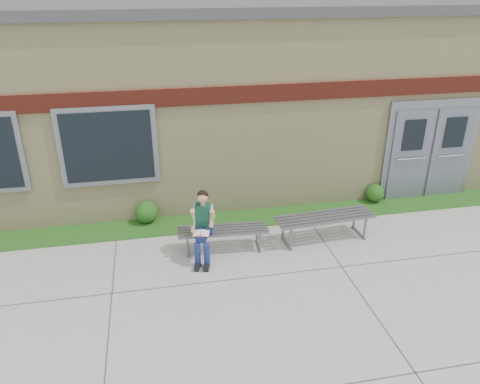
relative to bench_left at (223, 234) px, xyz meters
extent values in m
plane|color=#9E9E99|center=(0.99, -1.50, -0.34)|extent=(80.00, 80.00, 0.00)
cube|color=#1B4A13|center=(0.99, 1.10, -0.33)|extent=(16.00, 0.80, 0.02)
cube|color=beige|center=(0.99, 4.50, 1.66)|extent=(16.00, 6.00, 4.00)
cube|color=#3F3F42|center=(0.99, 4.50, 3.76)|extent=(16.20, 6.20, 0.20)
cube|color=maroon|center=(0.99, 1.47, 2.26)|extent=(16.00, 0.06, 0.35)
cube|color=slate|center=(-2.01, 1.46, 1.36)|extent=(1.90, 0.08, 1.60)
cube|color=black|center=(-2.01, 1.42, 1.36)|extent=(1.70, 0.04, 1.40)
cube|color=slate|center=(4.99, 1.46, 0.81)|extent=(2.20, 0.08, 2.30)
cube|color=slate|center=(4.49, 1.41, 0.71)|extent=(0.92, 0.06, 2.10)
cube|color=slate|center=(5.49, 1.41, 0.71)|extent=(0.92, 0.06, 2.10)
cube|color=slate|center=(0.00, 0.00, 0.08)|extent=(1.71, 0.58, 0.03)
cube|color=slate|center=(-0.67, 0.00, -0.15)|extent=(0.07, 0.47, 0.38)
cube|color=slate|center=(0.67, 0.00, -0.15)|extent=(0.07, 0.47, 0.38)
cube|color=slate|center=(2.00, 0.00, 0.15)|extent=(1.97, 0.69, 0.04)
cube|color=slate|center=(1.23, 0.00, -0.12)|extent=(0.09, 0.54, 0.44)
cube|color=slate|center=(2.77, 0.00, -0.12)|extent=(0.09, 0.54, 0.44)
cube|color=navy|center=(-0.36, -0.05, 0.17)|extent=(0.36, 0.29, 0.15)
cube|color=#103C2C|center=(-0.37, -0.06, 0.46)|extent=(0.33, 0.25, 0.43)
sphere|color=tan|center=(-0.37, -0.07, 0.83)|extent=(0.24, 0.24, 0.19)
sphere|color=black|center=(-0.36, -0.06, 0.85)|extent=(0.25, 0.25, 0.20)
cylinder|color=navy|center=(-0.50, -0.26, 0.19)|extent=(0.23, 0.41, 0.14)
cylinder|color=navy|center=(-0.34, -0.30, 0.19)|extent=(0.23, 0.41, 0.14)
cylinder|color=navy|center=(-0.54, -0.48, -0.10)|extent=(0.11, 0.11, 0.46)
cylinder|color=navy|center=(-0.38, -0.52, -0.10)|extent=(0.11, 0.11, 0.46)
cube|color=black|center=(-0.55, -0.54, -0.29)|extent=(0.15, 0.26, 0.09)
cube|color=black|center=(-0.39, -0.58, -0.29)|extent=(0.15, 0.26, 0.09)
cylinder|color=tan|center=(-0.55, -0.07, 0.52)|extent=(0.13, 0.22, 0.25)
cylinder|color=tan|center=(-0.21, -0.16, 0.52)|extent=(0.13, 0.22, 0.25)
cube|color=white|center=(-0.45, -0.39, 0.29)|extent=(0.33, 0.27, 0.01)
cube|color=#D95176|center=(-0.45, -0.39, 0.27)|extent=(0.33, 0.28, 0.01)
sphere|color=#56A82D|center=(-0.21, -0.29, 0.53)|extent=(0.08, 0.08, 0.08)
sphere|color=#1B4A13|center=(-1.40, 1.35, -0.08)|extent=(0.47, 0.47, 0.47)
sphere|color=#1B4A13|center=(3.72, 1.35, -0.11)|extent=(0.41, 0.41, 0.41)
camera|label=1|loc=(-1.15, -7.53, 4.41)|focal=35.00mm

